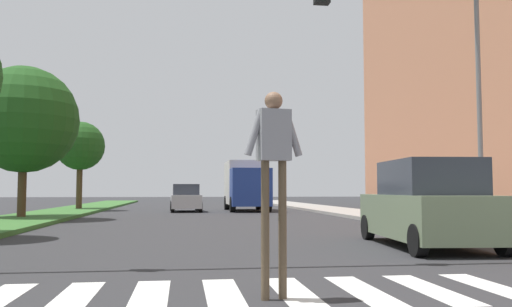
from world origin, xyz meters
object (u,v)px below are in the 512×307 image
object	(u,v)px
street_lamp_right	(475,77)
suv_crossing	(427,206)
tree_distant	(80,146)
sedan_midblock	(186,199)
traffic_light_gantry	(40,9)
truck_box_delivery	(246,184)
tree_far	(24,120)
pedestrian_performer	(274,160)

from	to	relation	value
street_lamp_right	suv_crossing	world-z (taller)	street_lamp_right
tree_distant	sedan_midblock	world-z (taller)	tree_distant
traffic_light_gantry	suv_crossing	distance (m)	8.99
truck_box_delivery	tree_far	bearing A→B (deg)	-140.09
tree_distant	traffic_light_gantry	xyz separation A→B (m)	(3.97, -25.28, 0.35)
sedan_midblock	street_lamp_right	bearing A→B (deg)	-65.36
tree_distant	street_lamp_right	size ratio (longest dim) A/B	0.72
tree_far	street_lamp_right	world-z (taller)	street_lamp_right
traffic_light_gantry	street_lamp_right	world-z (taller)	street_lamp_right
tree_distant	sedan_midblock	distance (m)	7.64
pedestrian_performer	street_lamp_right	bearing A→B (deg)	47.68
tree_distant	truck_box_delivery	size ratio (longest dim) A/B	0.87
tree_far	pedestrian_performer	xyz separation A→B (m)	(7.96, -17.94, -2.68)
tree_distant	traffic_light_gantry	bearing A→B (deg)	-81.08
tree_far	truck_box_delivery	distance (m)	14.33
tree_far	street_lamp_right	xyz separation A→B (m)	(15.32, -9.86, 0.25)
street_lamp_right	tree_distant	bearing A→B (deg)	126.33
pedestrian_performer	sedan_midblock	bearing A→B (deg)	92.01
street_lamp_right	truck_box_delivery	bearing A→B (deg)	103.45
suv_crossing	tree_far	bearing A→B (deg)	134.49
tree_distant	suv_crossing	size ratio (longest dim) A/B	1.14
pedestrian_performer	truck_box_delivery	size ratio (longest dim) A/B	0.40
tree_far	traffic_light_gantry	xyz separation A→B (m)	(4.44, -14.97, 0.02)
sedan_midblock	pedestrian_performer	bearing A→B (deg)	-87.99
tree_far	sedan_midblock	xyz separation A→B (m)	(7.05, 8.17, -3.59)
pedestrian_performer	traffic_light_gantry	bearing A→B (deg)	139.80
sedan_midblock	truck_box_delivery	distance (m)	3.95
street_lamp_right	suv_crossing	xyz separation A→B (m)	(-2.90, -2.78, -3.66)
pedestrian_performer	tree_far	bearing A→B (deg)	113.94
traffic_light_gantry	pedestrian_performer	size ratio (longest dim) A/B	3.61
traffic_light_gantry	tree_distant	bearing A→B (deg)	98.92
tree_distant	pedestrian_performer	bearing A→B (deg)	-75.16
suv_crossing	street_lamp_right	bearing A→B (deg)	43.78
tree_far	tree_distant	bearing A→B (deg)	87.34
pedestrian_performer	sedan_midblock	world-z (taller)	pedestrian_performer
tree_distant	pedestrian_performer	xyz separation A→B (m)	(7.48, -28.25, -2.36)
tree_far	traffic_light_gantry	distance (m)	15.61
suv_crossing	sedan_midblock	size ratio (longest dim) A/B	1.16
tree_far	tree_distant	world-z (taller)	tree_far
street_lamp_right	suv_crossing	distance (m)	5.44
street_lamp_right	sedan_midblock	world-z (taller)	street_lamp_right
suv_crossing	tree_distant	bearing A→B (deg)	117.48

